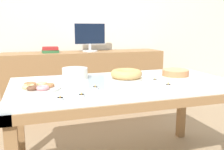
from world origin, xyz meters
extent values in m
cube|color=silver|center=(0.00, 1.76, 1.30)|extent=(8.00, 0.10, 2.60)
cube|color=silver|center=(0.00, 0.00, 0.72)|extent=(1.71, 0.88, 0.04)
cube|color=olive|center=(0.00, -0.42, 0.67)|extent=(1.74, 0.08, 0.06)
cube|color=olive|center=(0.00, 0.42, 0.67)|extent=(1.74, 0.08, 0.06)
cube|color=olive|center=(-0.83, 0.00, 0.67)|extent=(0.08, 0.91, 0.06)
cube|color=olive|center=(0.83, 0.00, 0.67)|extent=(0.08, 0.91, 0.06)
cube|color=olive|center=(-0.81, 0.39, 0.34)|extent=(0.07, 0.07, 0.67)
cube|color=olive|center=(0.81, 0.39, 0.34)|extent=(0.07, 0.07, 0.67)
cube|color=olive|center=(0.00, 1.46, 0.42)|extent=(2.09, 0.44, 0.84)
cylinder|color=silver|center=(0.07, 1.46, 0.85)|extent=(0.20, 0.20, 0.02)
cylinder|color=silver|center=(0.07, 1.46, 0.90)|extent=(0.04, 0.04, 0.09)
cube|color=silver|center=(0.07, 1.46, 1.08)|extent=(0.42, 0.02, 0.28)
cube|color=black|center=(0.07, 1.45, 1.08)|extent=(0.40, 0.00, 0.26)
cube|color=#2D6638|center=(-0.45, 1.46, 0.86)|extent=(0.21, 0.17, 0.04)
cube|color=maroon|center=(-0.45, 1.46, 0.90)|extent=(0.20, 0.17, 0.04)
cylinder|color=silver|center=(0.49, 0.05, 0.74)|extent=(0.31, 0.31, 0.01)
cylinder|color=#BC7A4C|center=(0.49, 0.05, 0.77)|extent=(0.22, 0.22, 0.05)
cylinder|color=#EDA16C|center=(0.49, 0.05, 0.80)|extent=(0.22, 0.22, 0.01)
cylinder|color=silver|center=(0.06, 0.08, 0.74)|extent=(0.27, 0.27, 0.01)
torus|color=tan|center=(0.06, 0.08, 0.78)|extent=(0.26, 0.26, 0.07)
cylinder|color=silver|center=(-0.64, -0.07, 0.74)|extent=(0.30, 0.30, 0.01)
torus|color=#B27042|center=(-0.57, -0.06, 0.76)|extent=(0.07, 0.07, 0.02)
torus|color=#EAD184|center=(-0.61, 0.01, 0.76)|extent=(0.07, 0.07, 0.02)
torus|color=#B27042|center=(-0.69, -0.01, 0.76)|extent=(0.09, 0.09, 0.03)
torus|color=#EAD184|center=(-0.71, -0.06, 0.76)|extent=(0.08, 0.08, 0.02)
torus|color=brown|center=(-0.68, -0.12, 0.76)|extent=(0.07, 0.07, 0.02)
torus|color=pink|center=(-0.62, -0.14, 0.76)|extent=(0.08, 0.08, 0.03)
cylinder|color=silver|center=(-0.34, 0.24, 0.74)|extent=(0.21, 0.21, 0.01)
cylinder|color=silver|center=(-0.34, 0.24, 0.75)|extent=(0.21, 0.21, 0.01)
cylinder|color=silver|center=(-0.34, 0.24, 0.76)|extent=(0.21, 0.21, 0.01)
cylinder|color=silver|center=(-0.34, 0.24, 0.77)|extent=(0.21, 0.21, 0.01)
cylinder|color=silver|center=(-0.34, 0.24, 0.78)|extent=(0.21, 0.21, 0.01)
cylinder|color=silver|center=(-0.34, 0.24, 0.79)|extent=(0.21, 0.21, 0.01)
cylinder|color=silver|center=(-0.34, 0.24, 0.80)|extent=(0.21, 0.21, 0.01)
cylinder|color=silver|center=(-0.34, 0.24, 0.81)|extent=(0.21, 0.21, 0.01)
cylinder|color=silver|center=(-0.34, 0.24, 0.82)|extent=(0.21, 0.21, 0.01)
cylinder|color=silver|center=(0.25, -0.26, 0.74)|extent=(0.04, 0.04, 0.02)
cylinder|color=white|center=(0.25, -0.26, 0.75)|extent=(0.03, 0.03, 0.00)
cone|color=#F9B74C|center=(0.25, -0.26, 0.76)|extent=(0.01, 0.01, 0.02)
cylinder|color=silver|center=(0.24, -0.07, 0.74)|extent=(0.04, 0.04, 0.02)
cylinder|color=white|center=(0.24, -0.07, 0.75)|extent=(0.03, 0.03, 0.00)
cone|color=#F9B74C|center=(0.24, -0.07, 0.76)|extent=(0.01, 0.01, 0.02)
cylinder|color=silver|center=(-0.27, -0.17, 0.74)|extent=(0.04, 0.04, 0.02)
cylinder|color=white|center=(-0.27, -0.17, 0.75)|extent=(0.03, 0.03, 0.00)
cone|color=#F9B74C|center=(-0.27, -0.17, 0.76)|extent=(0.01, 0.01, 0.02)
cylinder|color=silver|center=(-0.53, -0.37, 0.74)|extent=(0.04, 0.04, 0.02)
cylinder|color=white|center=(-0.53, -0.37, 0.75)|extent=(0.03, 0.03, 0.00)
cone|color=#F9B74C|center=(-0.53, -0.37, 0.76)|extent=(0.01, 0.01, 0.02)
cylinder|color=silver|center=(-0.40, -0.34, 0.74)|extent=(0.04, 0.04, 0.02)
cylinder|color=white|center=(-0.40, -0.34, 0.75)|extent=(0.03, 0.03, 0.00)
cone|color=#F9B74C|center=(-0.40, -0.34, 0.76)|extent=(0.01, 0.01, 0.02)
camera|label=1|loc=(-0.67, -1.79, 1.14)|focal=40.00mm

